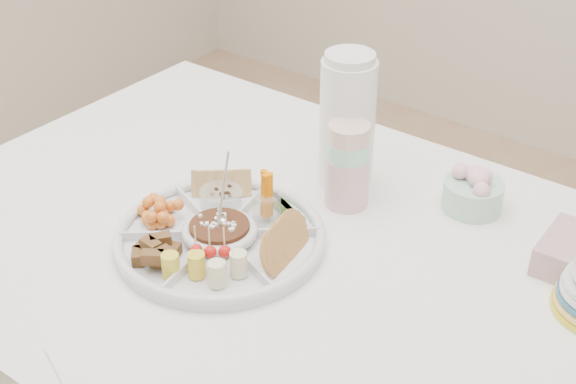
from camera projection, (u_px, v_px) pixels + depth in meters
The scene contains 11 objects.
party_tray at pixel (220, 235), 1.46m from camera, with size 0.38×0.38×0.04m, color silver.
bean_dip at pixel (220, 231), 1.45m from camera, with size 0.11×0.11×0.04m, color #371B0A.
tortillas at pixel (283, 245), 1.40m from camera, with size 0.10×0.10×0.06m, color #A16F31, non-canonical shape.
carrot_cucumber at pixel (280, 195), 1.49m from camera, with size 0.11×0.11×0.10m, color orange, non-canonical shape.
pita_raisins at pixel (221, 187), 1.56m from camera, with size 0.11×0.11×0.06m, color #E6C574, non-canonical shape.
cherries at pixel (160, 210), 1.50m from camera, with size 0.10×0.10×0.04m, color orange, non-canonical shape.
granola_chunks at pixel (154, 252), 1.39m from camera, with size 0.10×0.10×0.04m, color brown, non-canonical shape.
banana_tomato at pixel (217, 262), 1.33m from camera, with size 0.10×0.10×0.08m, color #D1BC54, non-canonical shape.
cup_stack at pixel (348, 150), 1.52m from camera, with size 0.09×0.09×0.24m, color #B2C8A2.
thermos at pixel (347, 119), 1.58m from camera, with size 0.11×0.11×0.29m, color white.
flower_bowl at pixel (474, 189), 1.55m from camera, with size 0.12×0.12×0.09m, color silver.
Camera 1 is at (0.70, -0.94, 1.63)m, focal length 50.00 mm.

